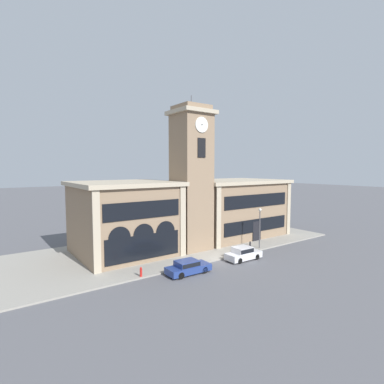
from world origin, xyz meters
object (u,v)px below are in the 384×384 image
object	(u,v)px
fire_hydrant	(141,272)
parked_car_mid	(243,253)
parked_car_near	(188,267)
bollard	(250,246)
street_lamp	(260,221)

from	to	relation	value
fire_hydrant	parked_car_mid	bearing A→B (deg)	-7.93
parked_car_mid	fire_hydrant	bearing A→B (deg)	173.50
parked_car_mid	parked_car_near	bearing A→B (deg)	-178.57
parked_car_near	fire_hydrant	world-z (taller)	parked_car_near
bollard	street_lamp	bearing A→B (deg)	1.41
street_lamp	fire_hydrant	distance (m)	16.41
parked_car_near	street_lamp	xyz separation A→B (m)	(12.08, 1.92, 2.76)
parked_car_near	bollard	xyz separation A→B (m)	(10.39, 1.88, -0.01)
parked_car_near	parked_car_mid	world-z (taller)	parked_car_mid
parked_car_mid	bollard	size ratio (longest dim) A/B	3.91
parked_car_mid	street_lamp	xyz separation A→B (m)	(4.78, 1.92, 2.70)
street_lamp	parked_car_mid	bearing A→B (deg)	-158.09
parked_car_mid	fire_hydrant	world-z (taller)	parked_car_mid
parked_car_near	street_lamp	world-z (taller)	street_lamp
street_lamp	fire_hydrant	world-z (taller)	street_lamp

